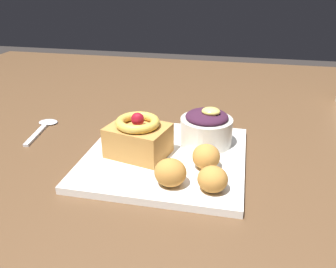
% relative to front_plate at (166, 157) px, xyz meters
% --- Properties ---
extents(dining_table, '(1.54, 1.13, 0.73)m').
position_rel_front_plate_xyz_m(dining_table, '(-0.04, 0.18, -0.08)').
color(dining_table, brown).
rests_on(dining_table, ground_plane).
extents(front_plate, '(0.26, 0.26, 0.01)m').
position_rel_front_plate_xyz_m(front_plate, '(0.00, 0.00, 0.00)').
color(front_plate, white).
rests_on(front_plate, dining_table).
extents(cake_slice, '(0.11, 0.09, 0.07)m').
position_rel_front_plate_xyz_m(cake_slice, '(-0.04, -0.01, 0.04)').
color(cake_slice, '#B77F3D').
rests_on(cake_slice, front_plate).
extents(berry_ramekin, '(0.09, 0.09, 0.07)m').
position_rel_front_plate_xyz_m(berry_ramekin, '(0.06, 0.05, 0.04)').
color(berry_ramekin, silver).
rests_on(berry_ramekin, front_plate).
extents(fritter_front, '(0.04, 0.04, 0.04)m').
position_rel_front_plate_xyz_m(fritter_front, '(0.07, -0.03, 0.03)').
color(fritter_front, '#BC7F38').
rests_on(fritter_front, front_plate).
extents(fritter_middle, '(0.04, 0.04, 0.04)m').
position_rel_front_plate_xyz_m(fritter_middle, '(0.09, -0.09, 0.02)').
color(fritter_middle, '#BC7F38').
rests_on(fritter_middle, front_plate).
extents(fritter_back, '(0.05, 0.04, 0.04)m').
position_rel_front_plate_xyz_m(fritter_back, '(0.03, -0.09, 0.03)').
color(fritter_back, '#BC7F38').
rests_on(fritter_back, front_plate).
extents(spoon, '(0.04, 0.13, 0.00)m').
position_rel_front_plate_xyz_m(spoon, '(-0.27, 0.08, -0.00)').
color(spoon, silver).
rests_on(spoon, dining_table).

